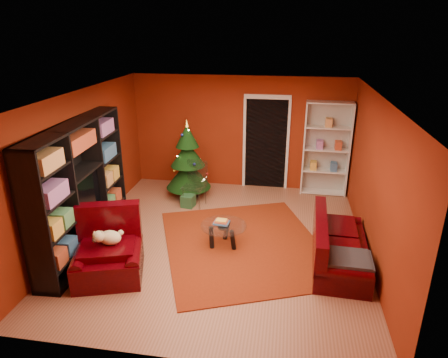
% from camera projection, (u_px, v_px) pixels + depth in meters
% --- Properties ---
extents(floor, '(5.00, 5.50, 0.05)m').
position_uv_depth(floor, '(220.00, 242.00, 7.18)').
color(floor, brown).
rests_on(floor, ground).
extents(ceiling, '(5.00, 5.50, 0.05)m').
position_uv_depth(ceiling, '(220.00, 94.00, 6.23)').
color(ceiling, silver).
rests_on(ceiling, wall_back).
extents(wall_back, '(5.00, 0.05, 2.60)m').
position_uv_depth(wall_back, '(240.00, 133.00, 9.26)').
color(wall_back, maroon).
rests_on(wall_back, ground).
extents(wall_left, '(0.05, 5.50, 2.60)m').
position_uv_depth(wall_left, '(80.00, 166.00, 7.08)').
color(wall_left, maroon).
rests_on(wall_left, ground).
extents(wall_right, '(0.05, 5.50, 2.60)m').
position_uv_depth(wall_right, '(377.00, 183.00, 6.33)').
color(wall_right, maroon).
rests_on(wall_right, ground).
extents(doorway, '(1.06, 0.60, 2.16)m').
position_uv_depth(doorway, '(266.00, 145.00, 9.22)').
color(doorway, black).
rests_on(doorway, floor).
extents(rug, '(3.59, 3.84, 0.02)m').
position_uv_depth(rug, '(243.00, 245.00, 7.05)').
color(rug, maroon).
rests_on(rug, floor).
extents(media_unit, '(0.58, 2.88, 2.19)m').
position_uv_depth(media_unit, '(81.00, 188.00, 6.64)').
color(media_unit, black).
rests_on(media_unit, floor).
extents(christmas_tree, '(1.10, 1.10, 1.78)m').
position_uv_depth(christmas_tree, '(188.00, 160.00, 8.78)').
color(christmas_tree, black).
rests_on(christmas_tree, floor).
extents(gift_box_green, '(0.30, 0.30, 0.26)m').
position_uv_depth(gift_box_green, '(188.00, 201.00, 8.51)').
color(gift_box_green, '#21532E').
rests_on(gift_box_green, floor).
extents(gift_box_red, '(0.24, 0.24, 0.23)m').
position_uv_depth(gift_box_red, '(196.00, 180.00, 9.67)').
color(gift_box_red, maroon).
rests_on(gift_box_red, floor).
extents(white_bookshelf, '(1.01, 0.39, 2.16)m').
position_uv_depth(white_bookshelf, '(326.00, 149.00, 8.87)').
color(white_bookshelf, white).
rests_on(white_bookshelf, floor).
extents(armchair, '(1.35, 1.35, 0.85)m').
position_uv_depth(armchair, '(108.00, 251.00, 6.06)').
color(armchair, '#2F0106').
rests_on(armchair, rug).
extents(dog, '(0.47, 0.40, 0.28)m').
position_uv_depth(dog, '(110.00, 238.00, 6.03)').
color(dog, beige).
rests_on(dog, armchair).
extents(sofa, '(0.91, 1.87, 0.79)m').
position_uv_depth(sofa, '(341.00, 242.00, 6.38)').
color(sofa, '#2F0106').
rests_on(sofa, rug).
extents(coffee_table, '(0.87, 0.87, 0.50)m').
position_uv_depth(coffee_table, '(224.00, 235.00, 6.95)').
color(coffee_table, gray).
rests_on(coffee_table, rug).
extents(acrylic_chair, '(0.52, 0.55, 0.87)m').
position_uv_depth(acrylic_chair, '(194.00, 187.00, 8.44)').
color(acrylic_chair, '#66605B').
rests_on(acrylic_chair, rug).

